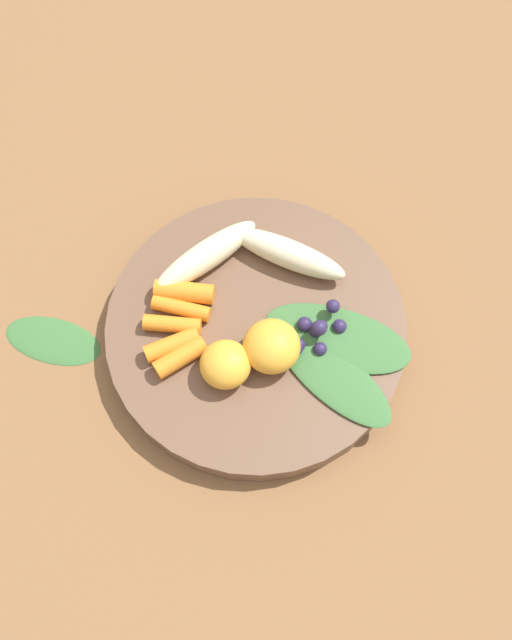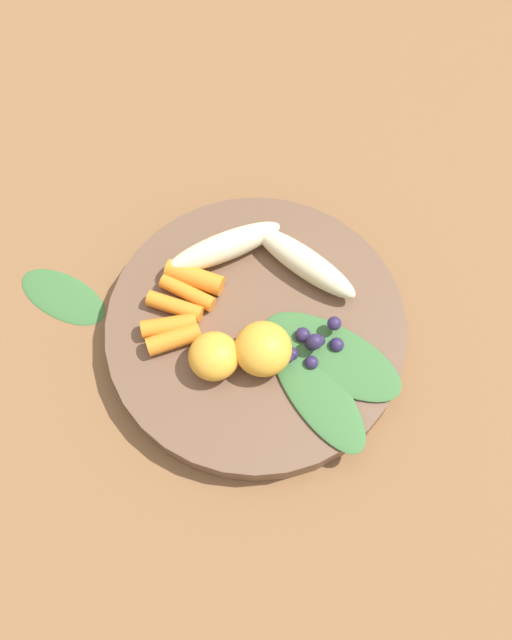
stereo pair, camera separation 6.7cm
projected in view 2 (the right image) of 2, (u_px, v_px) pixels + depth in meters
The scene contains 15 objects.
ground_plane at pixel (256, 335), 0.70m from camera, with size 2.40×2.40×0.00m, color brown.
bowl at pixel (256, 330), 0.69m from camera, with size 0.29×0.29×0.03m, color brown.
banana_peeled_left at pixel (228, 245), 0.70m from camera, with size 0.12×0.03×0.03m, color beige.
banana_peeled_right at pixel (305, 262), 0.69m from camera, with size 0.12×0.03×0.03m, color beige.
orange_segment_near at pixel (263, 349), 0.65m from camera, with size 0.05×0.05×0.04m, color #F4A833.
orange_segment_far at pixel (214, 356), 0.65m from camera, with size 0.05×0.05×0.03m, color #F4A833.
carrot_front at pixel (194, 277), 0.69m from camera, with size 0.02×0.02×0.06m, color orange.
carrot_mid_left at pixel (187, 292), 0.68m from camera, with size 0.01×0.01×0.06m, color orange.
carrot_mid_right at pixel (175, 306), 0.68m from camera, with size 0.02×0.02×0.05m, color orange.
carrot_rear at pixel (169, 326), 0.67m from camera, with size 0.02×0.02×0.05m, color orange.
carrot_small at pixel (174, 339), 0.66m from camera, with size 0.02×0.02×0.05m, color orange.
blueberry_pile at pixel (313, 343), 0.66m from camera, with size 0.04×0.06×0.03m.
kale_leaf_left at pixel (318, 392), 0.65m from camera, with size 0.13×0.05×0.01m, color #3D7038.
kale_leaf_right at pixel (332, 356), 0.66m from camera, with size 0.14×0.06×0.01m, color #3D7038.
kale_leaf_stray at pixel (62, 296), 0.72m from camera, with size 0.10×0.05×0.01m, color #3D7038.
Camera 2 is at (-0.26, 0.10, 0.65)m, focal length 40.37 mm.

